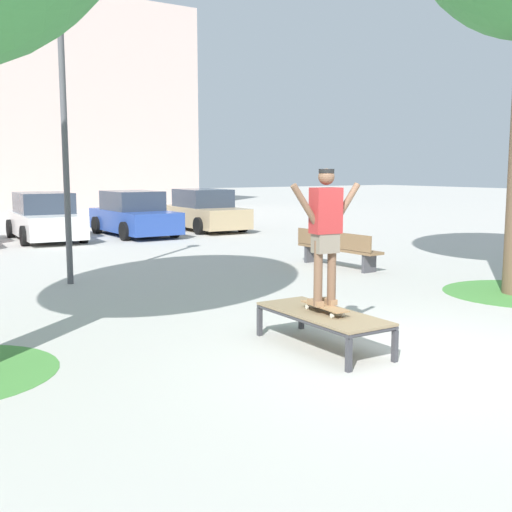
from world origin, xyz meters
The scene contains 9 objects.
ground_plane centered at (0.00, 0.00, 0.00)m, with size 120.00×120.00×0.00m, color #B7B5AD.
skate_box centered at (-0.55, 0.92, 0.41)m, with size 0.81×1.92×0.46m.
skateboard centered at (-0.55, 0.89, 0.54)m, with size 0.29×0.82×0.09m.
skater centered at (-0.55, 0.89, 1.53)m, with size 1.00×0.31×1.69m.
car_white centered at (0.03, 15.29, 0.69)m, with size 2.16×4.32×1.50m.
car_blue centered at (2.93, 15.06, 0.69)m, with size 1.95×4.21×1.50m.
car_tan centered at (5.83, 15.38, 0.69)m, with size 2.09×4.28×1.50m.
park_bench centered at (3.98, 5.85, 0.45)m, with size 0.52×2.41×0.83m.
light_post centered at (-1.76, 7.18, 3.83)m, with size 0.36×0.36×5.83m.
Camera 1 is at (-5.58, -5.08, 2.24)m, focal length 44.58 mm.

